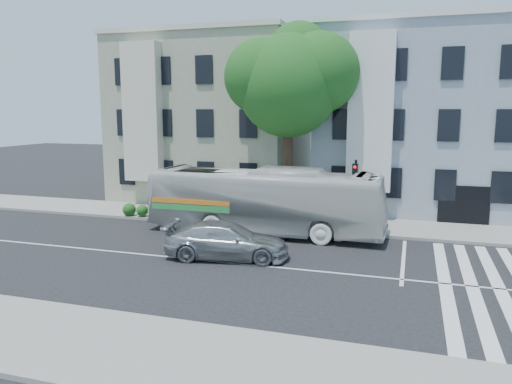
% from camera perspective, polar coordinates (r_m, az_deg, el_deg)
% --- Properties ---
extents(ground, '(120.00, 120.00, 0.00)m').
position_cam_1_polar(ground, '(20.62, -2.22, -8.17)').
color(ground, black).
rests_on(ground, ground).
extents(sidewalk_far, '(80.00, 4.00, 0.15)m').
position_cam_1_polar(sidewalk_far, '(28.00, 3.31, -3.30)').
color(sidewalk_far, gray).
rests_on(sidewalk_far, ground).
extents(sidewalk_near, '(80.00, 4.00, 0.15)m').
position_cam_1_polar(sidewalk_near, '(13.86, -13.97, -17.19)').
color(sidewalk_near, gray).
rests_on(sidewalk_near, ground).
extents(building_left, '(12.00, 10.00, 11.00)m').
position_cam_1_polar(building_left, '(36.18, -4.73, 8.21)').
color(building_left, gray).
rests_on(building_left, ground).
extents(building_right, '(12.00, 10.00, 11.00)m').
position_cam_1_polar(building_right, '(33.50, 18.25, 7.69)').
color(building_right, '#8895A2').
rests_on(building_right, ground).
extents(street_tree, '(7.30, 5.90, 11.10)m').
position_cam_1_polar(street_tree, '(28.07, 3.96, 12.66)').
color(street_tree, '#2D2116').
rests_on(street_tree, ground).
extents(bus, '(3.11, 12.10, 3.35)m').
position_cam_1_polar(bus, '(25.13, 0.97, -1.03)').
color(bus, silver).
rests_on(bus, ground).
extents(sedan, '(2.95, 5.51, 1.52)m').
position_cam_1_polar(sedan, '(21.18, -3.38, -5.56)').
color(sedan, '#ACAEB3').
rests_on(sedan, ground).
extents(hedge, '(8.40, 3.17, 0.70)m').
position_cam_1_polar(hedge, '(27.83, -6.80, -2.54)').
color(hedge, '#2E5D1E').
rests_on(hedge, sidewalk_far).
extents(traffic_signal, '(0.40, 0.52, 3.79)m').
position_cam_1_polar(traffic_signal, '(25.02, 11.23, 0.55)').
color(traffic_signal, black).
rests_on(traffic_signal, ground).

